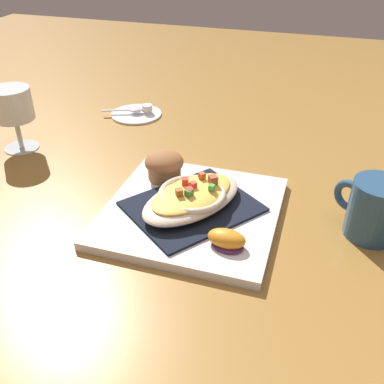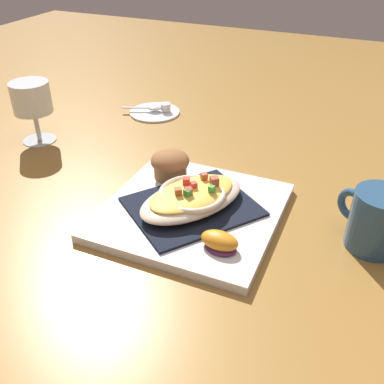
# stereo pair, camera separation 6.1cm
# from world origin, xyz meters

# --- Properties ---
(ground_plane) EXTENTS (2.60, 2.60, 0.00)m
(ground_plane) POSITION_xyz_m (0.00, 0.00, 0.00)
(ground_plane) COLOR olive
(square_plate) EXTENTS (0.27, 0.27, 0.02)m
(square_plate) POSITION_xyz_m (0.00, 0.00, 0.01)
(square_plate) COLOR white
(square_plate) RESTS_ON ground_plane
(folded_napkin) EXTENTS (0.24, 0.25, 0.00)m
(folded_napkin) POSITION_xyz_m (0.00, 0.00, 0.02)
(folded_napkin) COLOR black
(folded_napkin) RESTS_ON square_plate
(gratin_dish) EXTENTS (0.18, 0.21, 0.04)m
(gratin_dish) POSITION_xyz_m (-0.00, -0.00, 0.04)
(gratin_dish) COLOR beige
(gratin_dish) RESTS_ON folded_napkin
(muffin) EXTENTS (0.07, 0.07, 0.05)m
(muffin) POSITION_xyz_m (0.08, -0.08, 0.04)
(muffin) COLOR olive
(muffin) RESTS_ON square_plate
(orange_garnish) EXTENTS (0.06, 0.04, 0.03)m
(orange_garnish) POSITION_xyz_m (-0.08, 0.08, 0.03)
(orange_garnish) COLOR #5B285C
(orange_garnish) RESTS_ON square_plate
(coffee_mug) EXTENTS (0.10, 0.08, 0.09)m
(coffee_mug) POSITION_xyz_m (-0.27, -0.04, 0.04)
(coffee_mug) COLOR #2A4F75
(coffee_mug) RESTS_ON ground_plane
(stemmed_glass) EXTENTS (0.08, 0.08, 0.13)m
(stemmed_glass) POSITION_xyz_m (0.41, -0.12, 0.09)
(stemmed_glass) COLOR white
(stemmed_glass) RESTS_ON ground_plane
(creamer_saucer) EXTENTS (0.12, 0.12, 0.01)m
(creamer_saucer) POSITION_xyz_m (0.25, -0.35, 0.00)
(creamer_saucer) COLOR white
(creamer_saucer) RESTS_ON ground_plane
(spoon) EXTENTS (0.10, 0.05, 0.01)m
(spoon) POSITION_xyz_m (0.26, -0.35, 0.01)
(spoon) COLOR silver
(spoon) RESTS_ON creamer_saucer
(creamer_cup_0) EXTENTS (0.02, 0.02, 0.02)m
(creamer_cup_0) POSITION_xyz_m (0.23, -0.36, 0.02)
(creamer_cup_0) COLOR white
(creamer_cup_0) RESTS_ON creamer_saucer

